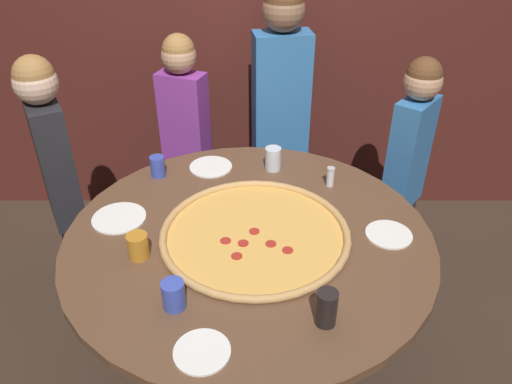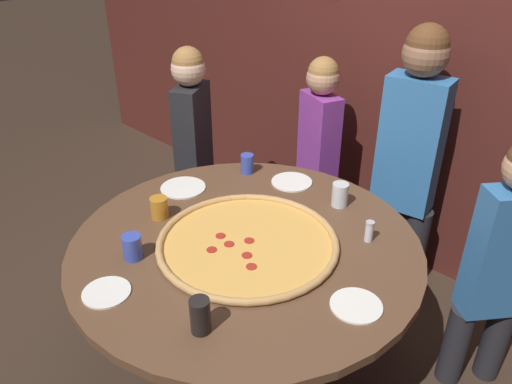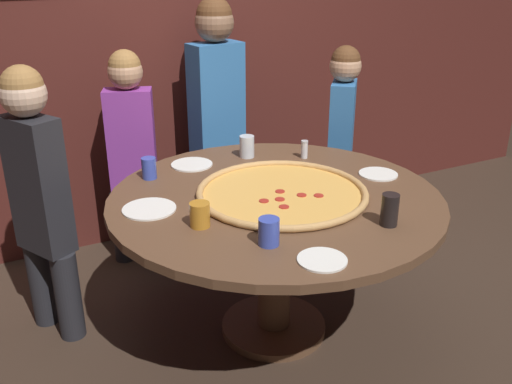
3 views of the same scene
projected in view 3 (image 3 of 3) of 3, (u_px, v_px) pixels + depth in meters
name	position (u px, v px, depth m)	size (l,w,h in m)	color
ground_plane	(274.00, 329.00, 2.89)	(24.00, 24.00, 0.00)	#38281E
back_wall	(170.00, 33.00, 3.50)	(6.40, 0.08, 2.60)	#4C1E19
dining_table	(275.00, 222.00, 2.65)	(1.53, 1.53, 0.74)	brown
giant_pizza	(282.00, 192.00, 2.59)	(0.78, 0.78, 0.03)	#E5A84C
drink_cup_centre_back	(269.00, 232.00, 2.14)	(0.08, 0.08, 0.11)	#384CB7
drink_cup_far_right	(149.00, 168.00, 2.77)	(0.07, 0.07, 0.11)	#384CB7
drink_cup_beside_pizza	(200.00, 215.00, 2.29)	(0.08, 0.08, 0.10)	#BC7A23
drink_cup_by_shaker	(390.00, 210.00, 2.29)	(0.07, 0.07, 0.13)	black
drink_cup_front_edge	(247.00, 147.00, 3.06)	(0.08, 0.08, 0.12)	silver
white_plate_beside_cup	(192.00, 164.00, 2.96)	(0.21, 0.21, 0.01)	white
white_plate_right_side	(378.00, 174.00, 2.83)	(0.19, 0.19, 0.01)	white
white_plate_left_side	(149.00, 209.00, 2.45)	(0.23, 0.23, 0.01)	white
white_plate_near_front	(322.00, 260.00, 2.05)	(0.18, 0.18, 0.01)	white
condiment_shaker	(304.00, 149.00, 3.05)	(0.04, 0.04, 0.10)	silver
diner_far_left	(341.00, 135.00, 3.52)	(0.29, 0.32, 1.26)	#232328
diner_far_right	(39.00, 191.00, 2.61)	(0.26, 0.35, 1.33)	#232328
diner_side_left	(132.00, 147.00, 3.28)	(0.34, 0.23, 1.28)	#232328
diner_centre_back	(217.00, 110.00, 3.50)	(0.40, 0.23, 1.53)	#232328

